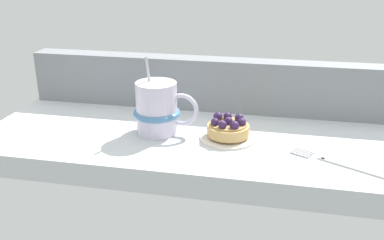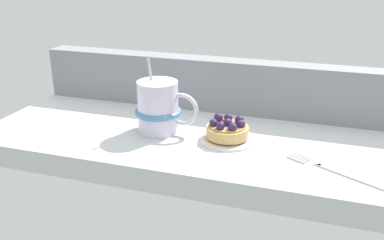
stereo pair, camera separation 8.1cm
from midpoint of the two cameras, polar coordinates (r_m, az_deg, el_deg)
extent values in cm
cube|color=silver|center=(83.62, -0.58, -3.20)|extent=(86.98, 33.92, 4.34)
cube|color=gray|center=(94.01, 1.25, 4.71)|extent=(85.24, 5.32, 11.30)
cylinder|color=silver|center=(80.31, 1.93, -2.28)|extent=(10.53, 10.53, 0.81)
cylinder|color=silver|center=(80.39, 1.93, -2.41)|extent=(5.79, 5.79, 0.41)
cylinder|color=tan|center=(79.76, 1.95, -1.37)|extent=(7.85, 7.85, 1.96)
cylinder|color=#AB854F|center=(79.33, 1.96, -0.61)|extent=(6.90, 6.90, 0.30)
sphere|color=#331E47|center=(79.12, 1.96, -0.23)|extent=(1.68, 1.68, 1.68)
sphere|color=#331E47|center=(78.78, 3.73, -0.37)|extent=(1.69, 1.69, 1.69)
sphere|color=#331E47|center=(80.37, 3.45, 0.18)|extent=(1.70, 1.70, 1.70)
sphere|color=#331E47|center=(81.50, 1.94, 0.44)|extent=(1.59, 1.59, 1.59)
sphere|color=#331E47|center=(80.76, 0.59, 0.32)|extent=(1.76, 1.76, 1.76)
sphere|color=#331E47|center=(78.54, 0.12, -0.36)|extent=(1.59, 1.59, 1.59)
sphere|color=#331E47|center=(77.12, 1.10, -0.70)|extent=(1.57, 1.57, 1.57)
sphere|color=#331E47|center=(77.12, 2.71, -0.80)|extent=(1.71, 1.71, 1.71)
cylinder|color=silver|center=(82.05, -7.54, 1.54)|extent=(7.82, 7.82, 10.06)
torus|color=#4C7FB2|center=(82.40, -7.51, 0.89)|extent=(9.06, 9.06, 1.20)
torus|color=silver|center=(80.63, -4.25, 1.31)|extent=(6.48, 0.85, 6.48)
cylinder|color=#B7B7BC|center=(81.22, -8.67, 5.88)|extent=(0.87, 1.90, 7.50)
cube|color=silver|center=(72.75, 17.88, -6.13)|extent=(10.39, 5.89, 0.60)
cube|color=silver|center=(74.64, 13.87, -4.96)|extent=(1.32, 1.05, 0.60)
cube|color=silver|center=(76.88, 11.90, -3.97)|extent=(3.21, 1.84, 0.60)
cube|color=silver|center=(76.29, 11.64, -4.16)|extent=(3.21, 1.84, 0.60)
cube|color=silver|center=(75.70, 11.37, -4.35)|extent=(3.21, 1.84, 0.60)
cube|color=silver|center=(75.11, 11.10, -4.54)|extent=(3.21, 1.84, 0.60)
camera|label=1|loc=(0.04, -92.86, -1.12)|focal=40.13mm
camera|label=2|loc=(0.04, 87.14, 1.12)|focal=40.13mm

